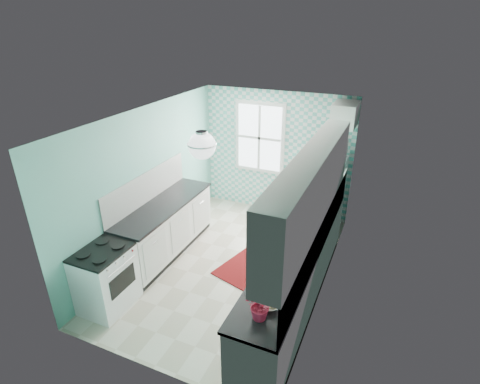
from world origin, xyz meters
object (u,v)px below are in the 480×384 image
at_px(microwave, 330,149).
at_px(potted_plant, 261,306).
at_px(stove, 106,278).
at_px(fruit_bowl, 267,304).
at_px(sink, 314,218).
at_px(ceiling_light, 202,145).
at_px(fridge, 325,194).

bearing_deg(microwave, potted_plant, 90.55).
height_order(stove, fruit_bowl, fruit_bowl).
bearing_deg(potted_plant, fruit_bowl, 90.00).
relative_size(sink, microwave, 0.92).
distance_m(ceiling_light, stove, 2.33).
relative_size(sink, fruit_bowl, 2.08).
distance_m(fridge, microwave, 0.89).
relative_size(ceiling_light, potted_plant, 1.08).
bearing_deg(sink, fruit_bowl, -90.88).
distance_m(stove, potted_plant, 2.50).
bearing_deg(potted_plant, stove, 172.21).
relative_size(stove, fruit_bowl, 3.51).
bearing_deg(sink, fridge, 93.19).
bearing_deg(ceiling_light, microwave, 67.07).
bearing_deg(potted_plant, sink, 89.91).
bearing_deg(ceiling_light, fruit_bowl, -36.13).
height_order(stove, sink, sink).
xyz_separation_m(stove, fruit_bowl, (2.40, -0.14, 0.50)).
height_order(fridge, stove, fridge).
bearing_deg(sink, microwave, 93.18).
bearing_deg(fridge, ceiling_light, -112.64).
relative_size(potted_plant, microwave, 0.56).
distance_m(fruit_bowl, potted_plant, 0.23).
xyz_separation_m(ceiling_light, microwave, (1.11, 2.62, -0.71)).
height_order(stove, potted_plant, potted_plant).
distance_m(stove, microwave, 4.23).
xyz_separation_m(ceiling_light, sink, (1.20, 1.27, -1.39)).
distance_m(sink, fruit_bowl, 2.14).
bearing_deg(ceiling_light, sink, 46.49).
bearing_deg(fruit_bowl, sink, 89.90).
xyz_separation_m(potted_plant, microwave, (-0.09, 3.69, 0.51)).
xyz_separation_m(fridge, fruit_bowl, (0.09, -3.50, 0.25)).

